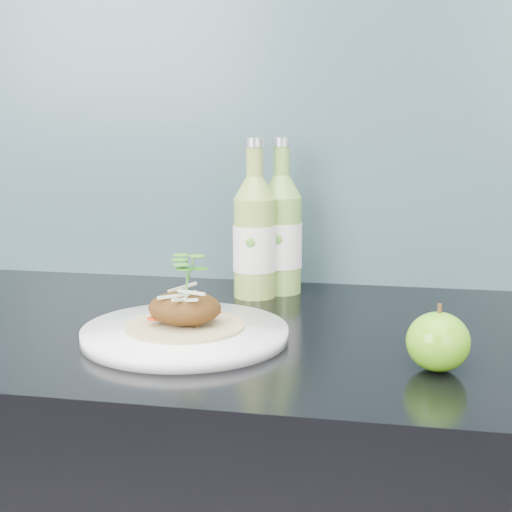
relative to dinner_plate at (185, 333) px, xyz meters
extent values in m
cube|color=#6C9CAA|center=(0.11, 0.37, 0.34)|extent=(4.00, 0.02, 0.70)
cylinder|color=white|center=(0.00, 0.00, 0.00)|extent=(0.27, 0.27, 0.02)
cylinder|color=tan|center=(0.00, 0.00, 0.01)|extent=(0.15, 0.15, 0.00)
ellipsoid|color=#563310|center=(0.00, 0.00, 0.03)|extent=(0.09, 0.08, 0.04)
ellipsoid|color=#3F9410|center=(0.31, -0.06, 0.03)|extent=(0.09, 0.09, 0.07)
cylinder|color=#472D14|center=(0.31, -0.06, 0.06)|extent=(0.01, 0.00, 0.01)
cylinder|color=#8CA645|center=(0.04, 0.24, 0.07)|extent=(0.08, 0.08, 0.16)
cone|color=#8CA645|center=(0.04, 0.24, 0.16)|extent=(0.07, 0.07, 0.04)
cylinder|color=#8CA645|center=(0.04, 0.24, 0.20)|extent=(0.03, 0.03, 0.05)
cylinder|color=silver|center=(0.04, 0.24, 0.23)|extent=(0.03, 0.03, 0.01)
cylinder|color=white|center=(0.04, 0.24, 0.07)|extent=(0.08, 0.08, 0.07)
ellipsoid|color=#59A533|center=(0.04, 0.21, 0.08)|extent=(0.02, 0.00, 0.02)
cylinder|color=#79A745|center=(0.08, 0.28, 0.07)|extent=(0.09, 0.09, 0.16)
cone|color=#79A745|center=(0.08, 0.28, 0.16)|extent=(0.07, 0.07, 0.04)
cylinder|color=#79A745|center=(0.08, 0.28, 0.20)|extent=(0.03, 0.03, 0.05)
cylinder|color=silver|center=(0.08, 0.28, 0.23)|extent=(0.03, 0.03, 0.01)
cylinder|color=white|center=(0.08, 0.28, 0.07)|extent=(0.09, 0.09, 0.07)
ellipsoid|color=#59A533|center=(0.08, 0.25, 0.08)|extent=(0.02, 0.00, 0.02)
camera|label=1|loc=(0.26, -0.84, 0.26)|focal=50.00mm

